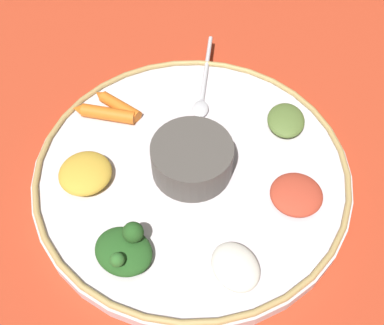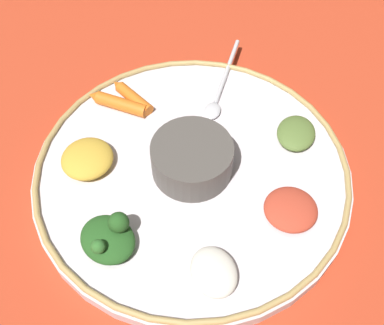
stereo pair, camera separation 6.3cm
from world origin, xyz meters
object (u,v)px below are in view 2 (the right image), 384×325
object	(u,v)px
greens_pile	(109,237)
carrot_near_spoon	(132,96)
spoon	(220,90)
center_bowl	(192,158)
carrot_outer	(118,103)

from	to	relation	value
greens_pile	carrot_near_spoon	xyz separation A→B (m)	(-0.09, -0.22, -0.01)
spoon	carrot_near_spoon	size ratio (longest dim) A/B	1.85
spoon	center_bowl	bearing A→B (deg)	52.87
spoon	greens_pile	xyz separation A→B (m)	(0.22, 0.19, 0.01)
center_bowl	carrot_outer	distance (m)	0.16
greens_pile	spoon	bearing A→B (deg)	-139.75
center_bowl	carrot_outer	xyz separation A→B (m)	(0.06, -0.14, -0.02)
center_bowl	greens_pile	xyz separation A→B (m)	(0.13, 0.07, -0.01)
center_bowl	carrot_near_spoon	xyz separation A→B (m)	(0.04, -0.15, -0.02)
center_bowl	carrot_near_spoon	size ratio (longest dim) A/B	1.30
center_bowl	carrot_outer	size ratio (longest dim) A/B	1.32
center_bowl	greens_pile	size ratio (longest dim) A/B	1.19
spoon	carrot_outer	world-z (taller)	carrot_outer
center_bowl	carrot_near_spoon	bearing A→B (deg)	-75.34
carrot_near_spoon	greens_pile	bearing A→B (deg)	67.22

